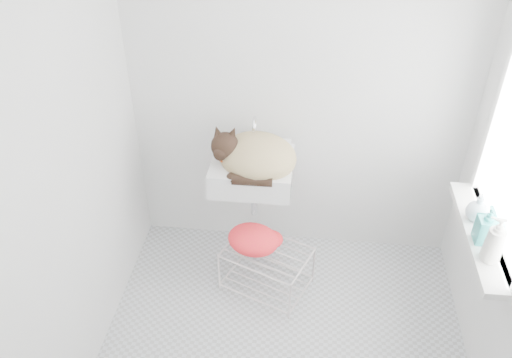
# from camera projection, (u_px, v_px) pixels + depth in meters

# --- Properties ---
(floor) EXTENTS (2.20, 2.00, 0.02)m
(floor) POSITION_uv_depth(u_px,v_px,m) (283.00, 346.00, 3.25)
(floor) COLOR silver
(floor) RESTS_ON ground
(back_wall) EXTENTS (2.20, 0.02, 2.50)m
(back_wall) POSITION_uv_depth(u_px,v_px,m) (300.00, 86.00, 3.32)
(back_wall) COLOR silver
(back_wall) RESTS_ON ground
(left_wall) EXTENTS (0.02, 2.00, 2.50)m
(left_wall) POSITION_uv_depth(u_px,v_px,m) (67.00, 166.00, 2.62)
(left_wall) COLOR silver
(left_wall) RESTS_ON ground
(windowsill) EXTENTS (0.16, 0.88, 0.04)m
(windowsill) POSITION_uv_depth(u_px,v_px,m) (480.00, 235.00, 2.84)
(windowsill) COLOR white
(windowsill) RESTS_ON right_wall
(sink) EXTENTS (0.51, 0.45, 0.21)m
(sink) POSITION_uv_depth(u_px,v_px,m) (252.00, 160.00, 3.37)
(sink) COLOR white
(sink) RESTS_ON back_wall
(faucet) EXTENTS (0.19, 0.13, 0.19)m
(faucet) POSITION_uv_depth(u_px,v_px,m) (256.00, 127.00, 3.44)
(faucet) COLOR silver
(faucet) RESTS_ON sink
(cat) EXTENTS (0.57, 0.51, 0.32)m
(cat) POSITION_uv_depth(u_px,v_px,m) (254.00, 156.00, 3.33)
(cat) COLOR tan
(cat) RESTS_ON sink
(wire_rack) EXTENTS (0.62, 0.54, 0.31)m
(wire_rack) POSITION_uv_depth(u_px,v_px,m) (267.00, 269.00, 3.57)
(wire_rack) COLOR silver
(wire_rack) RESTS_ON floor
(towel) EXTENTS (0.40, 0.34, 0.14)m
(towel) POSITION_uv_depth(u_px,v_px,m) (253.00, 244.00, 3.48)
(towel) COLOR #E64A20
(towel) RESTS_ON wire_rack
(bottle_a) EXTENTS (0.11, 0.11, 0.22)m
(bottle_a) POSITION_uv_depth(u_px,v_px,m) (488.00, 259.00, 2.66)
(bottle_a) COLOR white
(bottle_a) RESTS_ON windowsill
(bottle_b) EXTENTS (0.10, 0.10, 0.22)m
(bottle_b) POSITION_uv_depth(u_px,v_px,m) (482.00, 241.00, 2.77)
(bottle_b) COLOR teal
(bottle_b) RESTS_ON windowsill
(bottle_c) EXTENTS (0.16, 0.16, 0.15)m
(bottle_c) POSITION_uv_depth(u_px,v_px,m) (475.00, 219.00, 2.91)
(bottle_c) COLOR silver
(bottle_c) RESTS_ON windowsill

